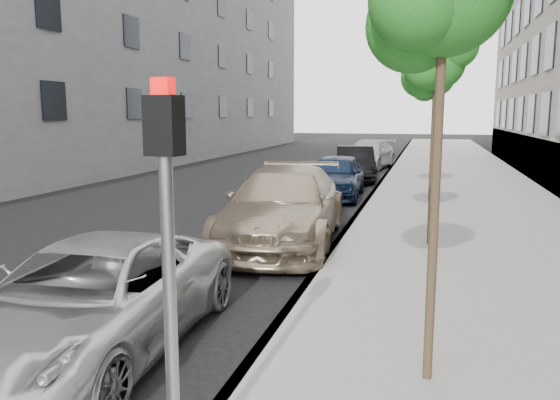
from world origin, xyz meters
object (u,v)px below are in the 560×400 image
at_px(tree_mid, 438,62).
at_px(suv, 284,206).
at_px(sedan_blue, 336,176).
at_px(tree_far, 436,77).
at_px(signal_pole, 168,243).
at_px(sedan_black, 355,164).
at_px(minivan, 91,299).
at_px(sedan_rear, 368,154).

height_order(tree_mid, suv, tree_mid).
height_order(tree_mid, sedan_blue, tree_mid).
distance_m(tree_far, suv, 8.21).
height_order(tree_far, sedan_blue, tree_far).
xyz_separation_m(signal_pole, sedan_black, (-1.43, 21.16, -1.32)).
xyz_separation_m(tree_far, signal_pole, (-1.90, -15.36, -2.10)).
height_order(tree_far, suv, tree_far).
relative_size(tree_far, minivan, 0.96).
height_order(signal_pole, suv, signal_pole).
distance_m(tree_mid, tree_far, 6.50).
bearing_deg(sedan_blue, sedan_black, 87.49).
bearing_deg(minivan, sedan_black, 85.15).
bearing_deg(sedan_blue, sedan_rear, 87.58).
bearing_deg(tree_mid, sedan_black, 105.13).
relative_size(tree_far, sedan_black, 1.04).
distance_m(tree_mid, minivan, 8.52).
distance_m(signal_pole, suv, 8.83).
height_order(signal_pole, sedan_rear, signal_pole).
relative_size(tree_mid, tree_far, 0.97).
bearing_deg(signal_pole, minivan, 140.86).
relative_size(tree_mid, sedan_rear, 0.88).
relative_size(signal_pole, sedan_blue, 0.67).
bearing_deg(suv, tree_far, 59.02).
bearing_deg(sedan_black, tree_mid, -84.74).
height_order(sedan_black, sedan_rear, sedan_rear).
relative_size(signal_pole, sedan_rear, 0.58).
distance_m(sedan_blue, sedan_rear, 10.89).
bearing_deg(sedan_rear, signal_pole, -78.08).
xyz_separation_m(sedan_black, sedan_rear, (-0.02, 5.64, 0.01)).
height_order(signal_pole, sedan_blue, signal_pole).
relative_size(minivan, suv, 0.84).
xyz_separation_m(minivan, sedan_rear, (0.80, 24.56, 0.08)).
height_order(suv, sedan_rear, suv).
bearing_deg(signal_pole, sedan_black, 99.56).
xyz_separation_m(tree_far, sedan_rear, (-3.35, 11.44, -3.41)).
bearing_deg(tree_mid, sedan_blue, 115.28).
relative_size(signal_pole, suv, 0.52).
bearing_deg(minivan, sedan_rear, 85.76).
distance_m(signal_pole, sedan_black, 21.25).
height_order(signal_pole, minivan, signal_pole).
bearing_deg(sedan_rear, sedan_black, -80.99).
height_order(tree_far, signal_pole, tree_far).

